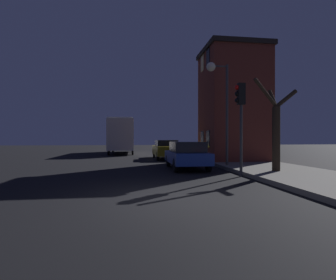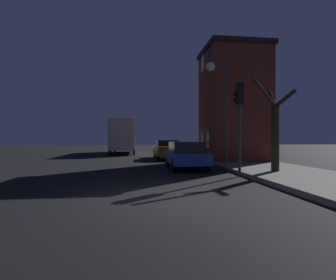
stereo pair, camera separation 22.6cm
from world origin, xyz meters
name	(u,v)px [view 1 (the left image)]	position (x,y,z in m)	size (l,w,h in m)	color
ground_plane	(169,198)	(0.00, 0.00, 0.00)	(120.00, 120.00, 0.00)	black
brick_building	(233,104)	(5.89, 10.25, 3.99)	(4.14, 4.14, 7.59)	brown
streetlamp	(219,89)	(3.67, 6.73, 4.27)	(1.21, 0.49, 5.53)	#38383A
traffic_light	(240,109)	(3.53, 3.57, 2.83)	(0.43, 0.24, 3.92)	#38383A
bare_tree	(276,129)	(5.32, 3.89, 2.00)	(2.25, 0.94, 4.00)	#2D2319
bus	(122,134)	(-2.04, 22.14, 2.15)	(2.50, 9.12, 3.62)	beige
car_near_lane	(187,155)	(1.87, 6.58, 0.76)	(1.79, 4.00, 1.43)	navy
car_mid_lane	(166,149)	(1.69, 13.70, 0.79)	(1.75, 4.75, 1.49)	olive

